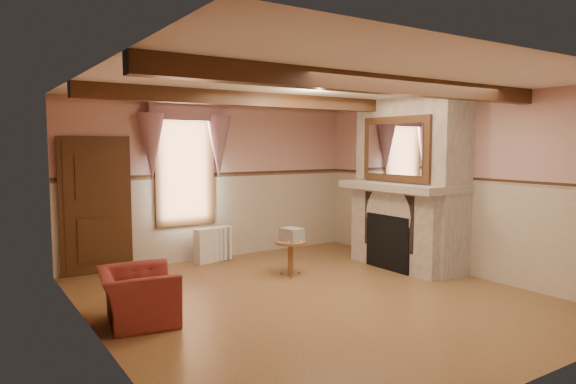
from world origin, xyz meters
TOP-DOWN VIEW (x-y plane):
  - floor at (0.00, 0.00)m, footprint 5.50×6.00m
  - ceiling at (0.00, 0.00)m, footprint 5.50×6.00m
  - wall_back at (0.00, 3.00)m, footprint 5.50×0.02m
  - wall_front at (0.00, -3.00)m, footprint 5.50×0.02m
  - wall_left at (-2.75, 0.00)m, footprint 0.02×6.00m
  - wall_right at (2.75, 0.00)m, footprint 0.02×6.00m
  - wainscot at (0.00, 0.00)m, footprint 5.50×6.00m
  - chair_rail at (0.00, 0.00)m, footprint 5.50×6.00m
  - firebox at (2.00, 0.60)m, footprint 0.20×0.95m
  - armchair at (-2.25, 0.33)m, footprint 0.97×1.07m
  - side_table at (0.37, 1.12)m, footprint 0.57×0.57m
  - book_stack at (0.41, 1.14)m, footprint 0.31×0.36m
  - radiator at (-0.21, 2.70)m, footprint 0.72×0.33m
  - bowl at (2.24, 0.80)m, footprint 0.36×0.36m
  - mantel_clock at (2.24, 1.40)m, footprint 0.14×0.24m
  - oil_lamp at (2.24, 1.24)m, footprint 0.11×0.11m
  - candle_red at (2.24, 0.17)m, footprint 0.06×0.06m
  - jar_yellow at (2.24, -0.04)m, footprint 0.06×0.06m
  - fireplace at (2.42, 0.60)m, footprint 0.85×2.00m
  - mantel at (2.24, 0.60)m, footprint 1.05×2.05m
  - overmantel_mirror at (2.06, 0.60)m, footprint 0.06×1.44m
  - door at (-2.10, 2.94)m, footprint 1.10×0.10m
  - window at (-0.60, 2.97)m, footprint 1.06×0.08m
  - window_drapes at (-0.60, 2.88)m, footprint 1.30×0.14m
  - ceiling_beam_front at (0.00, -1.20)m, footprint 5.50×0.18m
  - ceiling_beam_back at (0.00, 1.20)m, footprint 5.50×0.18m

SIDE VIEW (x-z plane):
  - floor at x=0.00m, z-range -0.01..0.01m
  - side_table at x=0.37m, z-range 0.00..0.55m
  - radiator at x=-0.21m, z-range 0.00..0.60m
  - armchair at x=-2.25m, z-range 0.00..0.62m
  - firebox at x=2.00m, z-range 0.00..0.90m
  - book_stack at x=0.41m, z-range 0.55..0.75m
  - wainscot at x=0.00m, z-range 0.00..1.50m
  - door at x=-2.10m, z-range 0.00..2.10m
  - mantel at x=2.24m, z-range 1.30..1.42m
  - wall_back at x=0.00m, z-range 0.00..2.80m
  - wall_front at x=0.00m, z-range 0.00..2.80m
  - wall_left at x=-2.75m, z-range 0.00..2.80m
  - wall_right at x=2.75m, z-range 0.00..2.80m
  - fireplace at x=2.42m, z-range 0.00..2.80m
  - bowl at x=2.24m, z-range 1.42..1.51m
  - jar_yellow at x=2.24m, z-range 1.42..1.54m
  - chair_rail at x=0.00m, z-range 1.46..1.54m
  - candle_red at x=2.24m, z-range 1.42..1.58m
  - mantel_clock at x=2.24m, z-range 1.42..1.62m
  - oil_lamp at x=2.24m, z-range 1.42..1.70m
  - window at x=-0.60m, z-range 0.64..2.66m
  - overmantel_mirror at x=2.06m, z-range 1.45..2.49m
  - window_drapes at x=-0.60m, z-range 1.55..2.95m
  - ceiling_beam_front at x=0.00m, z-range 2.60..2.80m
  - ceiling_beam_back at x=0.00m, z-range 2.60..2.80m
  - ceiling at x=0.00m, z-range 2.79..2.80m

